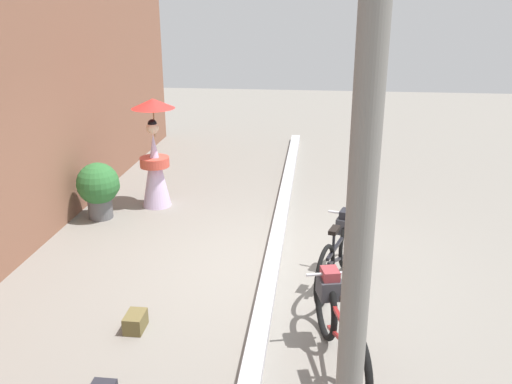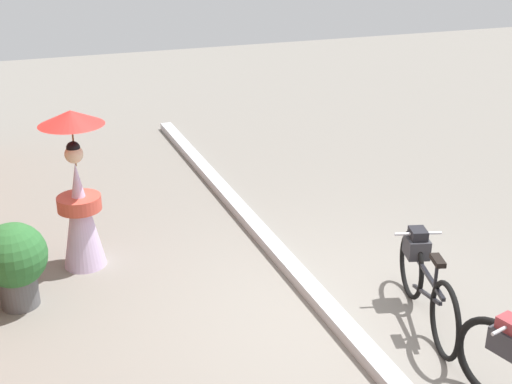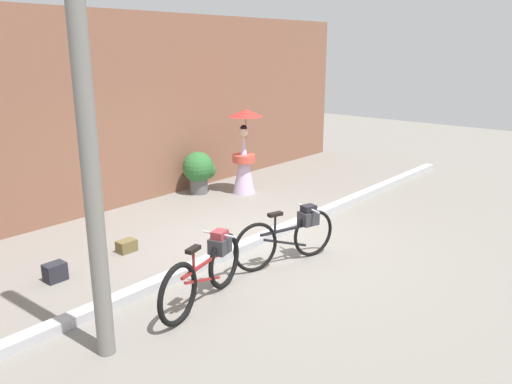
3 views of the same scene
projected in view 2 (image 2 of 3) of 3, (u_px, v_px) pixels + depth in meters
ground_plane at (334, 321)px, 6.62m from camera, size 30.00×30.00×0.00m
sidewalk_curb at (334, 316)px, 6.60m from camera, size 14.00×0.20×0.12m
bicycle_far_side at (425, 279)px, 6.51m from camera, size 1.71×0.63×0.82m
person_with_parasol at (78, 194)px, 7.37m from camera, size 0.71×0.71×1.83m
potted_plant_by_door at (16, 259)px, 6.72m from camera, size 0.69×0.67×0.92m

